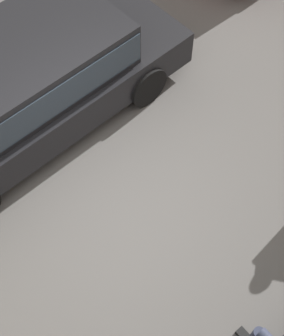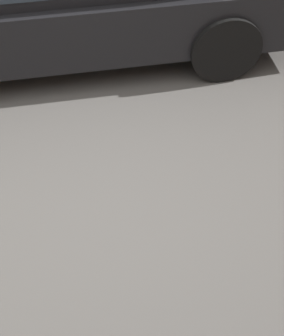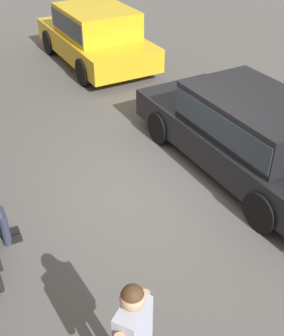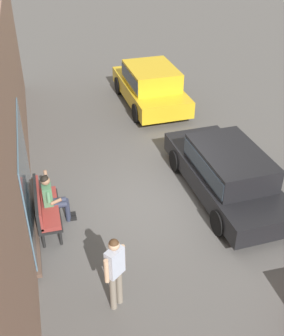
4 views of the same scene
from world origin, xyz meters
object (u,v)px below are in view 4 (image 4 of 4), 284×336
Objects in this scene: bench at (44,206)px; person_on_phone at (52,197)px; parked_car_far at (151,84)px; parked_car_mid at (227,171)px; pedestrian_standing at (115,268)px.

person_on_phone reaches higher than bench.
person_on_phone is 7.25m from parked_car_far.
bench is at bearing 123.17° from person_on_phone.
parked_car_mid reaches higher than person_on_phone.
person_on_phone is at bearing 18.41° from pedestrian_standing.
person_on_phone is at bearing 145.43° from parked_car_far.
parked_car_far reaches higher than parked_car_mid.
parked_car_far is 2.49× the size of pedestrian_standing.
parked_car_far is (5.97, -4.11, 0.12)m from person_on_phone.
parked_car_far is (6.12, -4.34, 0.24)m from bench.
parked_car_mid is (-0.06, -4.51, 0.06)m from person_on_phone.
parked_car_far reaches higher than person_on_phone.
person_on_phone is 0.79× the size of pedestrian_standing.
bench is 7.50m from parked_car_far.
parked_car_mid is at bearing -51.34° from pedestrian_standing.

